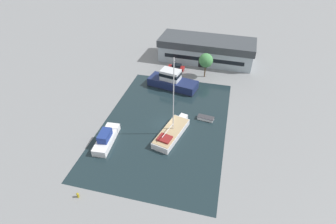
# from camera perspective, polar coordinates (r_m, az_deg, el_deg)

# --- Properties ---
(ground_plane) EXTENTS (440.00, 440.00, 0.00)m
(ground_plane) POSITION_cam_1_polar(r_m,az_deg,el_deg) (50.47, -0.71, -2.63)
(ground_plane) COLOR gray
(water_canal) EXTENTS (23.14, 34.66, 0.01)m
(water_canal) POSITION_cam_1_polar(r_m,az_deg,el_deg) (50.47, -0.71, -2.63)
(water_canal) COLOR #19282D
(water_canal) RESTS_ON ground
(warehouse_building) EXTENTS (25.62, 10.65, 5.96)m
(warehouse_building) POSITION_cam_1_polar(r_m,az_deg,el_deg) (73.70, 8.37, 13.29)
(warehouse_building) COLOR #99A8B2
(warehouse_building) RESTS_ON ground
(quay_tree_near_building) EXTENTS (3.39, 3.39, 6.07)m
(quay_tree_near_building) POSITION_cam_1_polar(r_m,az_deg,el_deg) (64.49, 8.25, 11.04)
(quay_tree_near_building) COLOR brown
(quay_tree_near_building) RESTS_ON ground
(parked_car) EXTENTS (4.26, 1.91, 1.73)m
(parked_car) POSITION_cam_1_polar(r_m,az_deg,el_deg) (68.32, 1.80, 9.68)
(parked_car) COLOR maroon
(parked_car) RESTS_ON ground
(sailboat_moored) EXTENTS (5.26, 10.54, 15.18)m
(sailboat_moored) POSITION_cam_1_polar(r_m,az_deg,el_deg) (47.55, 0.82, -4.43)
(sailboat_moored) COLOR silver
(sailboat_moored) RESTS_ON water_canal
(motor_cruiser) EXTENTS (12.02, 6.36, 4.25)m
(motor_cruiser) POSITION_cam_1_polar(r_m,az_deg,el_deg) (60.82, 0.90, 6.74)
(motor_cruiser) COLOR #19234C
(motor_cruiser) RESTS_ON water_canal
(small_dinghy) EXTENTS (3.37, 1.72, 0.62)m
(small_dinghy) POSITION_cam_1_polar(r_m,az_deg,el_deg) (51.90, 8.20, -1.34)
(small_dinghy) COLOR white
(small_dinghy) RESTS_ON water_canal
(cabin_boat) EXTENTS (2.93, 7.78, 2.52)m
(cabin_boat) POSITION_cam_1_polar(r_m,az_deg,el_deg) (47.34, -13.30, -5.60)
(cabin_boat) COLOR white
(cabin_boat) RESTS_ON water_canal
(mooring_bollard) EXTENTS (0.38, 0.38, 0.87)m
(mooring_bollard) POSITION_cam_1_polar(r_m,az_deg,el_deg) (40.98, -19.04, -16.70)
(mooring_bollard) COLOR olive
(mooring_bollard) RESTS_ON ground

